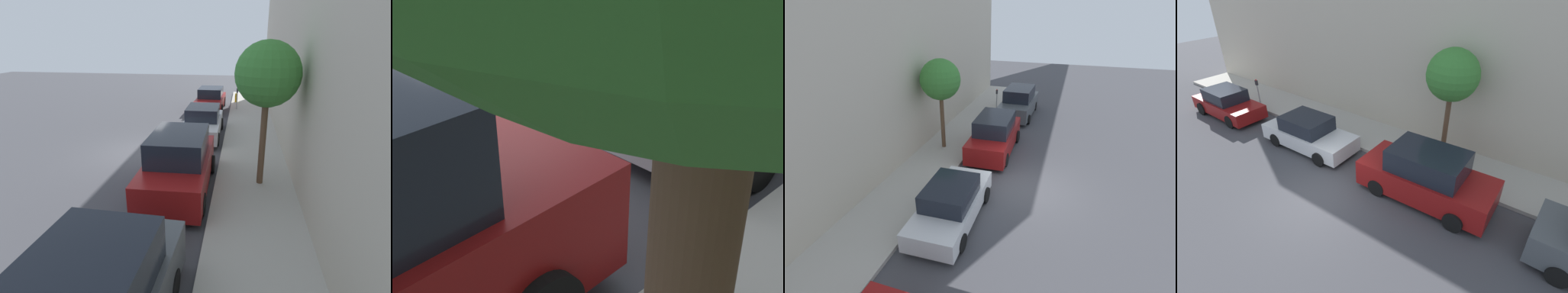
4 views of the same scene
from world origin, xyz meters
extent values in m
plane|color=#424247|center=(0.00, 0.00, 0.00)|extent=(60.00, 60.00, 0.00)
cube|color=#B2ADA3|center=(4.82, 0.00, 0.07)|extent=(2.64, 32.00, 0.15)
cube|color=beige|center=(7.14, 0.00, 5.63)|extent=(2.00, 32.00, 11.27)
cube|color=black|center=(2.17, -9.13, 1.58)|extent=(1.79, 2.64, 0.80)
cylinder|color=black|center=(1.24, -7.64, 0.31)|extent=(0.22, 0.61, 0.61)
cylinder|color=black|center=(3.10, -7.64, 0.31)|extent=(0.22, 0.61, 0.61)
cube|color=maroon|center=(2.33, -3.12, 0.70)|extent=(2.09, 4.85, 0.96)
cube|color=black|center=(2.33, -3.12, 1.58)|extent=(1.79, 2.64, 0.80)
cylinder|color=black|center=(1.40, -1.63, 0.34)|extent=(0.22, 0.68, 0.68)
cylinder|color=black|center=(3.26, -1.63, 0.34)|extent=(0.22, 0.68, 0.68)
cylinder|color=black|center=(1.40, -4.61, 0.34)|extent=(0.22, 0.68, 0.68)
cylinder|color=black|center=(3.26, -4.61, 0.34)|extent=(0.22, 0.68, 0.68)
cube|color=silver|center=(2.35, 2.84, 0.56)|extent=(1.87, 4.53, 0.68)
cube|color=black|center=(2.35, 2.94, 1.22)|extent=(1.62, 2.12, 0.64)
cylinder|color=black|center=(1.50, 4.23, 0.31)|extent=(0.22, 0.63, 0.63)
cylinder|color=black|center=(3.20, 4.23, 0.31)|extent=(0.22, 0.63, 0.63)
cylinder|color=black|center=(1.50, 1.44, 0.31)|extent=(0.22, 0.63, 0.63)
cylinder|color=black|center=(3.20, 1.44, 0.31)|extent=(0.22, 0.63, 0.63)
cube|color=maroon|center=(2.11, 9.02, 0.56)|extent=(1.89, 4.53, 0.68)
cube|color=black|center=(2.11, 9.12, 1.22)|extent=(1.62, 2.13, 0.64)
cylinder|color=black|center=(1.26, 10.41, 0.34)|extent=(0.22, 0.69, 0.69)
cylinder|color=black|center=(2.96, 10.41, 0.34)|extent=(0.22, 0.69, 0.69)
cylinder|color=black|center=(1.26, 7.62, 0.34)|extent=(0.22, 0.69, 0.69)
cylinder|color=black|center=(2.96, 7.62, 0.34)|extent=(0.22, 0.69, 0.69)
cylinder|color=#ADADB2|center=(3.95, 8.81, 0.72)|extent=(0.07, 0.07, 1.15)
cube|color=#2D2D33|center=(3.95, 8.81, 1.44)|extent=(0.11, 0.15, 0.28)
cube|color=red|center=(3.95, 8.81, 1.60)|extent=(0.04, 0.09, 0.05)
cylinder|color=brown|center=(5.01, -2.54, 1.70)|extent=(0.21, 0.21, 3.09)
sphere|color=#387F33|center=(5.01, -2.54, 3.80)|extent=(2.03, 2.03, 2.03)
cylinder|color=gold|center=(3.85, 11.25, 0.43)|extent=(0.20, 0.20, 0.55)
sphere|color=gold|center=(3.85, 11.25, 0.75)|extent=(0.18, 0.18, 0.18)
camera|label=1|loc=(4.26, -12.20, 4.85)|focal=28.00mm
camera|label=2|loc=(5.54, -3.39, 3.21)|focal=50.00mm
camera|label=3|loc=(-1.30, 11.15, 7.27)|focal=28.00mm
camera|label=4|loc=(-5.78, -6.73, 7.42)|focal=28.00mm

